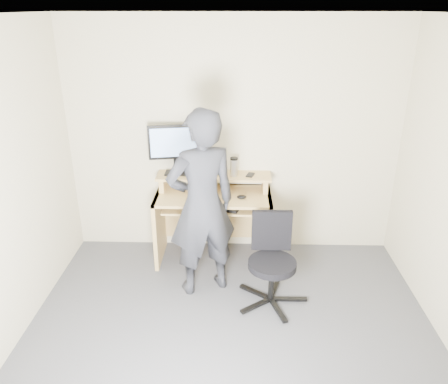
{
  "coord_description": "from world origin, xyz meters",
  "views": [
    {
      "loc": [
        0.03,
        -2.69,
        2.55
      ],
      "look_at": [
        -0.08,
        1.05,
        0.95
      ],
      "focal_mm": 35.0,
      "sensor_mm": 36.0,
      "label": 1
    }
  ],
  "objects_px": {
    "person": "(202,205)",
    "desk": "(214,209)",
    "monitor": "(175,145)",
    "office_chair": "(272,257)"
  },
  "relations": [
    {
      "from": "person",
      "to": "monitor",
      "type": "bearing_deg",
      "value": -90.37
    },
    {
      "from": "monitor",
      "to": "office_chair",
      "type": "height_order",
      "value": "monitor"
    },
    {
      "from": "desk",
      "to": "person",
      "type": "relative_size",
      "value": 0.67
    },
    {
      "from": "office_chair",
      "to": "monitor",
      "type": "bearing_deg",
      "value": 136.86
    },
    {
      "from": "monitor",
      "to": "person",
      "type": "xyz_separation_m",
      "value": [
        0.32,
        -0.73,
        -0.34
      ]
    },
    {
      "from": "monitor",
      "to": "person",
      "type": "bearing_deg",
      "value": -76.61
    },
    {
      "from": "office_chair",
      "to": "person",
      "type": "relative_size",
      "value": 0.46
    },
    {
      "from": "desk",
      "to": "office_chair",
      "type": "relative_size",
      "value": 1.45
    },
    {
      "from": "person",
      "to": "desk",
      "type": "bearing_deg",
      "value": -120.58
    },
    {
      "from": "desk",
      "to": "person",
      "type": "distance_m",
      "value": 0.73
    }
  ]
}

